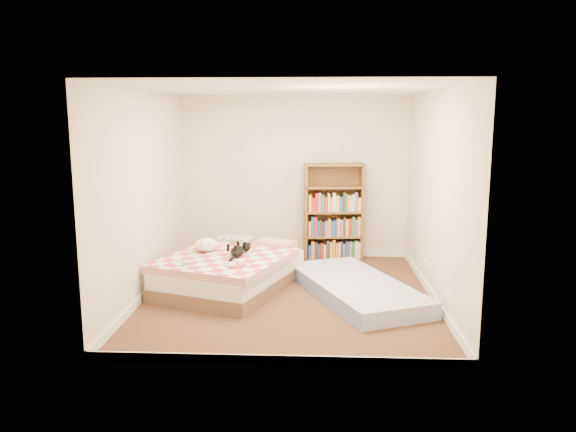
{
  "coord_description": "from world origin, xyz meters",
  "views": [
    {
      "loc": [
        0.32,
        -6.66,
        2.2
      ],
      "look_at": [
        -0.02,
        0.3,
        0.94
      ],
      "focal_mm": 35.0,
      "sensor_mm": 36.0,
      "label": 1
    }
  ],
  "objects_px": {
    "floor_mattress": "(356,288)",
    "white_dog": "(207,245)",
    "black_cat": "(238,250)",
    "bed": "(231,270)",
    "bookshelf": "(333,224)"
  },
  "relations": [
    {
      "from": "floor_mattress",
      "to": "black_cat",
      "type": "xyz_separation_m",
      "value": [
        -1.48,
        0.18,
        0.42
      ]
    },
    {
      "from": "white_dog",
      "to": "black_cat",
      "type": "bearing_deg",
      "value": 14.64
    },
    {
      "from": "floor_mattress",
      "to": "white_dog",
      "type": "relative_size",
      "value": 4.72
    },
    {
      "from": "black_cat",
      "to": "white_dog",
      "type": "bearing_deg",
      "value": -177.17
    },
    {
      "from": "bed",
      "to": "white_dog",
      "type": "distance_m",
      "value": 0.46
    },
    {
      "from": "bed",
      "to": "floor_mattress",
      "type": "distance_m",
      "value": 1.61
    },
    {
      "from": "black_cat",
      "to": "white_dog",
      "type": "height_order",
      "value": "white_dog"
    },
    {
      "from": "black_cat",
      "to": "white_dog",
      "type": "xyz_separation_m",
      "value": [
        -0.43,
        0.2,
        0.02
      ]
    },
    {
      "from": "white_dog",
      "to": "bookshelf",
      "type": "bearing_deg",
      "value": 79.18
    },
    {
      "from": "floor_mattress",
      "to": "white_dog",
      "type": "bearing_deg",
      "value": 145.48
    },
    {
      "from": "floor_mattress",
      "to": "black_cat",
      "type": "bearing_deg",
      "value": 149.68
    },
    {
      "from": "bed",
      "to": "bookshelf",
      "type": "relative_size",
      "value": 1.49
    },
    {
      "from": "bookshelf",
      "to": "bed",
      "type": "bearing_deg",
      "value": -136.6
    },
    {
      "from": "bed",
      "to": "floor_mattress",
      "type": "bearing_deg",
      "value": 10.52
    },
    {
      "from": "floor_mattress",
      "to": "white_dog",
      "type": "xyz_separation_m",
      "value": [
        -1.91,
        0.38,
        0.44
      ]
    }
  ]
}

